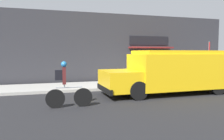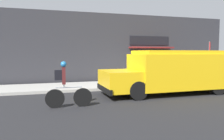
{
  "view_description": "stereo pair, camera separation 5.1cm",
  "coord_description": "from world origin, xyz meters",
  "px_view_note": "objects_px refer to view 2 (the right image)",
  "views": [
    {
      "loc": [
        -4.69,
        -10.95,
        1.98
      ],
      "look_at": [
        -1.43,
        -0.2,
        1.1
      ],
      "focal_mm": 35.0,
      "sensor_mm": 36.0,
      "label": 1
    },
    {
      "loc": [
        -4.64,
        -10.96,
        1.98
      ],
      "look_at": [
        -1.43,
        -0.2,
        1.1
      ],
      "focal_mm": 35.0,
      "sensor_mm": 36.0,
      "label": 2
    }
  ],
  "objects_px": {
    "school_bus": "(175,71)",
    "cyclist": "(66,86)",
    "trash_bin": "(176,75)",
    "stop_sign_post": "(209,55)"
  },
  "relations": [
    {
      "from": "school_bus",
      "to": "stop_sign_post",
      "type": "bearing_deg",
      "value": 28.84
    },
    {
      "from": "cyclist",
      "to": "trash_bin",
      "type": "xyz_separation_m",
      "value": [
        7.37,
        4.37,
        -0.24
      ]
    },
    {
      "from": "stop_sign_post",
      "to": "cyclist",
      "type": "bearing_deg",
      "value": -159.04
    },
    {
      "from": "cyclist",
      "to": "stop_sign_post",
      "type": "distance_m",
      "value": 9.97
    },
    {
      "from": "school_bus",
      "to": "cyclist",
      "type": "bearing_deg",
      "value": -166.1
    },
    {
      "from": "cyclist",
      "to": "stop_sign_post",
      "type": "height_order",
      "value": "stop_sign_post"
    },
    {
      "from": "cyclist",
      "to": "trash_bin",
      "type": "relative_size",
      "value": 2.03
    },
    {
      "from": "school_bus",
      "to": "trash_bin",
      "type": "height_order",
      "value": "school_bus"
    },
    {
      "from": "school_bus",
      "to": "cyclist",
      "type": "distance_m",
      "value": 5.59
    },
    {
      "from": "school_bus",
      "to": "trash_bin",
      "type": "xyz_separation_m",
      "value": [
        1.96,
        2.98,
        -0.54
      ]
    }
  ]
}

